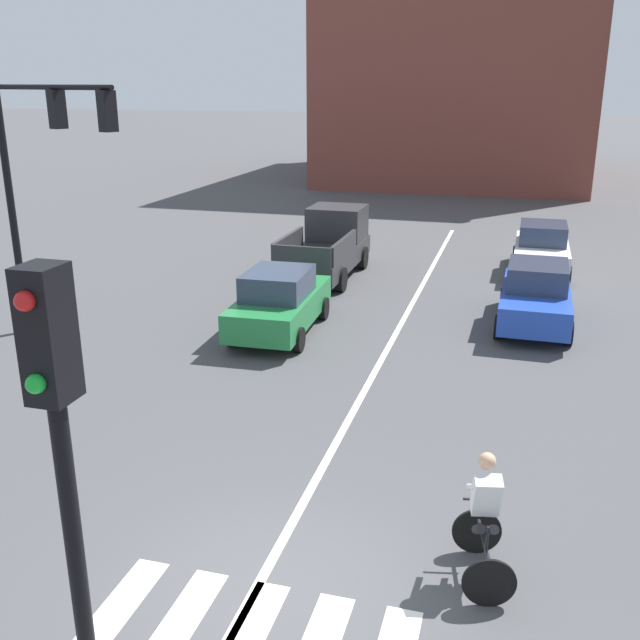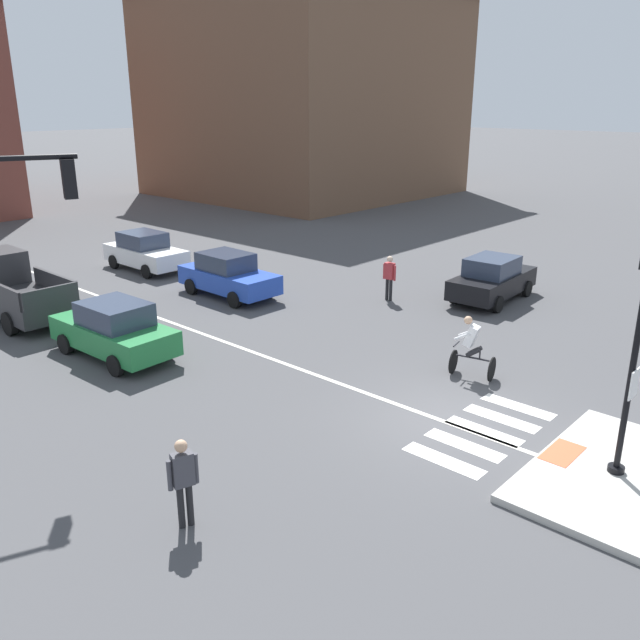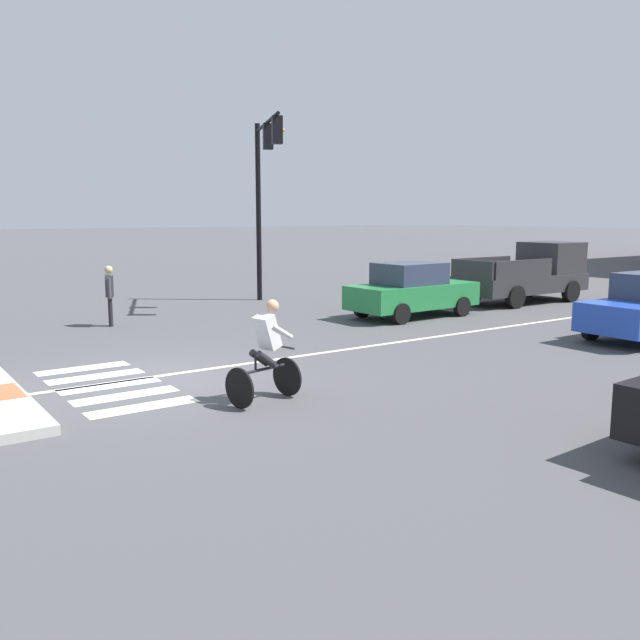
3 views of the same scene
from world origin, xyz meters
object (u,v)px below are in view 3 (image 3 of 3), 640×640
pickup_truck_charcoal_westbound_distant (530,274)px  car_green_westbound_far (412,290)px  pedestrian_at_curb_left (110,291)px  traffic_light_mast (264,177)px  cyclist (267,349)px

pickup_truck_charcoal_westbound_distant → car_green_westbound_far: bearing=-86.8°
car_green_westbound_far → pickup_truck_charcoal_westbound_distant: pickup_truck_charcoal_westbound_distant is taller
car_green_westbound_far → pedestrian_at_curb_left: size_ratio=2.49×
pedestrian_at_curb_left → car_green_westbound_far: bearing=66.3°
traffic_light_mast → pedestrian_at_curb_left: 6.83m
cyclist → pedestrian_at_curb_left: 9.06m
traffic_light_mast → car_green_westbound_far: size_ratio=1.49×
cyclist → pedestrian_at_curb_left: bearing=177.9°
car_green_westbound_far → pedestrian_at_curb_left: 8.72m
pedestrian_at_curb_left → pickup_truck_charcoal_westbound_distant: bearing=77.1°
pickup_truck_charcoal_westbound_distant → traffic_light_mast: bearing=-119.6°
traffic_light_mast → pickup_truck_charcoal_westbound_distant: size_ratio=1.21×
pickup_truck_charcoal_westbound_distant → cyclist: (5.88, -14.25, -0.11)m
cyclist → pickup_truck_charcoal_westbound_distant: bearing=112.4°
car_green_westbound_far → pedestrian_at_curb_left: bearing=-113.7°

